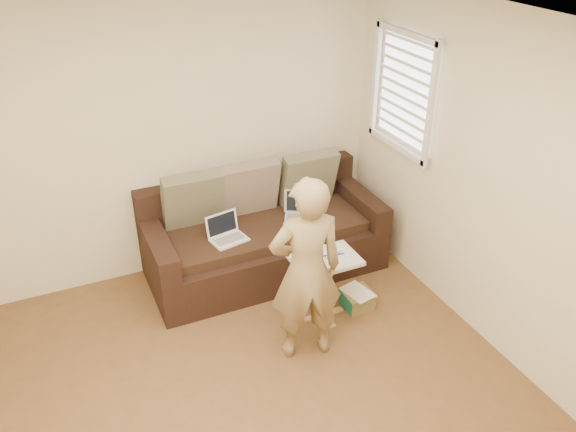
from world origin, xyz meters
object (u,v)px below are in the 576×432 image
(person, at_px, (306,271))
(laptop_white, at_px, (229,241))
(sofa, at_px, (265,232))
(drinking_glass, at_px, (301,251))
(striped_box, at_px, (357,299))
(laptop_silver, at_px, (303,220))
(side_table, at_px, (324,288))

(person, bearing_deg, laptop_white, -66.09)
(sofa, height_order, drinking_glass, sofa)
(striped_box, bearing_deg, sofa, 120.96)
(laptop_silver, distance_m, person, 1.23)
(laptop_silver, distance_m, laptop_white, 0.76)
(sofa, height_order, person, person)
(side_table, xyz_separation_m, striped_box, (0.33, -0.01, -0.22))
(sofa, bearing_deg, side_table, -77.42)
(laptop_white, xyz_separation_m, drinking_glass, (0.42, -0.60, 0.14))
(person, relative_size, striped_box, 6.05)
(laptop_silver, distance_m, striped_box, 0.91)
(laptop_silver, xyz_separation_m, person, (-0.50, -1.09, 0.26))
(person, bearing_deg, drinking_glass, -100.92)
(striped_box, bearing_deg, person, -155.15)
(drinking_glass, bearing_deg, person, -110.92)
(drinking_glass, bearing_deg, laptop_silver, 63.06)
(striped_box, bearing_deg, laptop_silver, 101.90)
(laptop_silver, height_order, laptop_white, same)
(sofa, bearing_deg, laptop_white, -159.91)
(sofa, bearing_deg, drinking_glass, -88.88)
(laptop_white, bearing_deg, drinking_glass, -66.82)
(sofa, xyz_separation_m, drinking_glass, (0.01, -0.75, 0.23))
(drinking_glass, relative_size, striped_box, 0.47)
(sofa, relative_size, drinking_glass, 18.33)
(person, distance_m, side_table, 0.67)
(laptop_silver, relative_size, drinking_glass, 2.83)
(laptop_silver, xyz_separation_m, laptop_white, (-0.75, -0.07, 0.00))
(striped_box, bearing_deg, side_table, 177.93)
(laptop_white, distance_m, drinking_glass, 0.74)
(sofa, height_order, laptop_white, sofa)
(laptop_white, height_order, person, person)
(laptop_white, relative_size, striped_box, 1.21)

